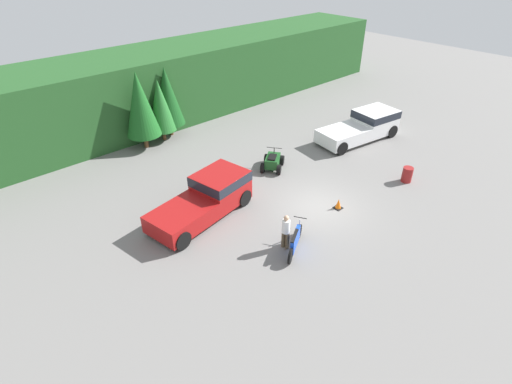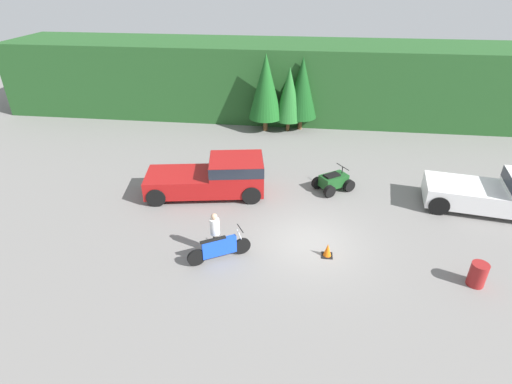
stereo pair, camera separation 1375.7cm
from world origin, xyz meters
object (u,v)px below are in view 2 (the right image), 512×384
Objects in this scene: traffic_cone at (328,250)px; steel_barrel at (478,274)px; dirt_bike at (219,248)px; pickup_truck_second at (512,193)px; quad_atv at (333,182)px; pickup_truck_red at (216,176)px; rider_person at (215,232)px.

traffic_cone is 5.12m from steel_barrel.
steel_barrel is (9.04, -0.25, -0.06)m from dirt_bike.
quad_atv is (-7.62, 1.14, -0.53)m from pickup_truck_second.
dirt_bike is 1.02× the size of quad_atv.
dirt_bike is at bearing -86.68° from pickup_truck_red.
pickup_truck_red is at bearing 140.84° from traffic_cone.
pickup_truck_red is 10.54× the size of traffic_cone.
pickup_truck_second is 5.94m from steel_barrel.
quad_atv reaches higher than traffic_cone.
quad_atv is (4.43, 5.98, -0.05)m from dirt_bike.
quad_atv is 7.30m from rider_person.
rider_person is at bearing -175.84° from traffic_cone.
rider_person is at bearing 90.31° from dirt_bike.
dirt_bike is 1.25× the size of rider_person.
rider_person reaches higher than quad_atv.
pickup_truck_second is 7.72m from quad_atv.
pickup_truck_red is 13.19m from pickup_truck_second.
dirt_bike reaches higher than traffic_cone.
quad_atv is at bearing 23.39° from dirt_bike.
steel_barrel is at bearing -111.86° from pickup_truck_second.
pickup_truck_second is 2.82× the size of dirt_bike.
pickup_truck_second reaches higher than dirt_bike.
pickup_truck_red is 2.71× the size of quad_atv.
pickup_truck_red is 3.31× the size of rider_person.
rider_person reaches higher than traffic_cone.
rider_person is 4.30m from traffic_cone.
pickup_truck_second is at bearing -8.16° from dirt_bike.
rider_person reaches higher than dirt_bike.
dirt_bike is at bearing -72.31° from rider_person.
steel_barrel is (-3.01, -5.09, -0.53)m from pickup_truck_second.
pickup_truck_red reaches higher than traffic_cone.
steel_barrel is at bearing -31.62° from dirt_bike.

